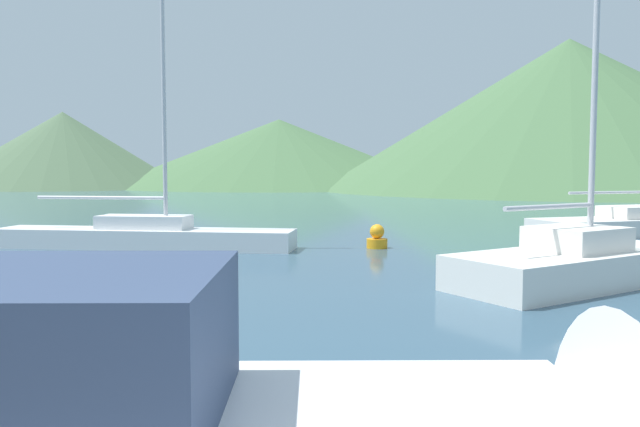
% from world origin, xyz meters
% --- Properties ---
extents(sailboat_inner, '(8.87, 2.90, 10.53)m').
position_xyz_m(sailboat_inner, '(-5.79, 16.83, 0.44)').
color(sailboat_inner, white).
rests_on(sailboat_inner, ground_plane).
extents(sailboat_middle, '(5.86, 4.56, 10.31)m').
position_xyz_m(sailboat_middle, '(4.20, 10.77, 0.49)').
color(sailboat_middle, white).
rests_on(sailboat_middle, ground_plane).
extents(sailboat_outer, '(8.03, 4.12, 10.42)m').
position_xyz_m(sailboat_outer, '(10.58, 20.01, 0.43)').
color(sailboat_outer, white).
rests_on(sailboat_outer, ground_plane).
extents(buoy_marker, '(0.61, 0.61, 0.70)m').
position_xyz_m(buoy_marker, '(0.97, 16.61, 0.29)').
color(buoy_marker, orange).
rests_on(buoy_marker, ground_plane).
extents(hill_west, '(29.50, 29.50, 9.28)m').
position_xyz_m(hill_west, '(-30.05, 76.61, 4.64)').
color(hill_west, '#4C6647').
rests_on(hill_west, ground_plane).
extents(hill_central, '(44.66, 44.66, 8.82)m').
position_xyz_m(hill_central, '(-3.73, 81.56, 4.41)').
color(hill_central, '#476B42').
rests_on(hill_central, ground_plane).
extents(hill_east, '(54.70, 54.70, 16.40)m').
position_xyz_m(hill_east, '(28.21, 66.26, 8.20)').
color(hill_east, '#476B42').
rests_on(hill_east, ground_plane).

